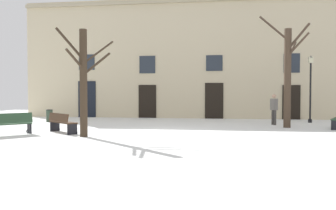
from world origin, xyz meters
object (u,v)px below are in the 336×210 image
at_px(tree_left_of_center, 288,74).
at_px(litter_bin, 49,116).
at_px(bench_near_center_tree, 11,124).
at_px(person_near_bench, 274,108).
at_px(streetlamp, 311,82).
at_px(bench_back_to_back_right, 62,122).
at_px(tree_near_facade, 83,80).

height_order(tree_left_of_center, litter_bin, tree_left_of_center).
xyz_separation_m(litter_bin, bench_near_center_tree, (1.56, -6.39, 0.10)).
relative_size(tree_left_of_center, person_near_bench, 3.35).
relative_size(streetlamp, person_near_bench, 2.33).
distance_m(bench_back_to_back_right, person_near_bench, 11.00).
bearing_deg(bench_back_to_back_right, litter_bin, -18.37).
relative_size(tree_near_facade, person_near_bench, 2.58).
relative_size(tree_left_of_center, bench_near_center_tree, 3.60).
bearing_deg(streetlamp, person_near_bench, -140.79).
bearing_deg(person_near_bench, tree_left_of_center, -11.53).
bearing_deg(litter_bin, bench_back_to_back_right, -58.42).
relative_size(litter_bin, bench_back_to_back_right, 0.43).
bearing_deg(person_near_bench, streetlamp, 98.98).
height_order(streetlamp, person_near_bench, streetlamp).
relative_size(bench_near_center_tree, bench_back_to_back_right, 0.90).
relative_size(tree_near_facade, bench_near_center_tree, 2.77).
height_order(streetlamp, bench_back_to_back_right, streetlamp).
distance_m(streetlamp, person_near_bench, 3.29).
relative_size(litter_bin, person_near_bench, 0.44).
distance_m(tree_left_of_center, bench_back_to_back_right, 11.05).
distance_m(tree_near_facade, streetlamp, 13.36).
bearing_deg(tree_near_facade, bench_back_to_back_right, 142.29).
height_order(streetlamp, bench_near_center_tree, streetlamp).
relative_size(bench_back_to_back_right, person_near_bench, 1.04).
distance_m(tree_left_of_center, tree_near_facade, 10.02).
bearing_deg(tree_near_facade, tree_left_of_center, 30.54).
distance_m(streetlamp, bench_back_to_back_right, 14.04).
distance_m(tree_left_of_center, person_near_bench, 2.27).
distance_m(tree_left_of_center, litter_bin, 13.65).
bearing_deg(bench_near_center_tree, streetlamp, 161.52).
bearing_deg(tree_left_of_center, person_near_bench, 108.70).
relative_size(tree_near_facade, litter_bin, 5.83).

